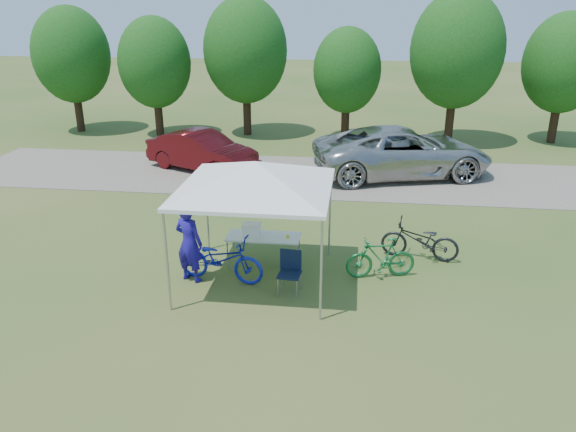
{
  "coord_description": "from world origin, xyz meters",
  "views": [
    {
      "loc": [
        2.06,
        -10.98,
        5.81
      ],
      "look_at": [
        0.43,
        2.0,
        0.78
      ],
      "focal_mm": 35.0,
      "sensor_mm": 36.0,
      "label": 1
    }
  ],
  "objects_px": {
    "bike_blue": "(221,259)",
    "bike_dark": "(420,240)",
    "cooler": "(252,229)",
    "bike_green": "(381,258)",
    "folding_chair": "(290,268)",
    "sedan": "(202,151)",
    "cyclist": "(189,243)",
    "minivan": "(402,152)",
    "folding_table": "(264,238)"
  },
  "relations": [
    {
      "from": "bike_blue",
      "to": "bike_dark",
      "type": "xyz_separation_m",
      "value": [
        4.45,
        1.67,
        -0.04
      ]
    },
    {
      "from": "cooler",
      "to": "bike_green",
      "type": "bearing_deg",
      "value": -7.13
    },
    {
      "from": "folding_chair",
      "to": "sedan",
      "type": "relative_size",
      "value": 0.21
    },
    {
      "from": "cooler",
      "to": "bike_dark",
      "type": "bearing_deg",
      "value": 10.24
    },
    {
      "from": "bike_dark",
      "to": "sedan",
      "type": "height_order",
      "value": "sedan"
    },
    {
      "from": "bike_dark",
      "to": "sedan",
      "type": "relative_size",
      "value": 0.43
    },
    {
      "from": "folding_chair",
      "to": "bike_blue",
      "type": "relative_size",
      "value": 0.46
    },
    {
      "from": "cyclist",
      "to": "minivan",
      "type": "distance_m",
      "value": 10.07
    },
    {
      "from": "cyclist",
      "to": "bike_dark",
      "type": "xyz_separation_m",
      "value": [
        5.11,
        1.74,
        -0.42
      ]
    },
    {
      "from": "cooler",
      "to": "sedan",
      "type": "xyz_separation_m",
      "value": [
        -3.22,
        7.44,
        -0.13
      ]
    },
    {
      "from": "cooler",
      "to": "sedan",
      "type": "height_order",
      "value": "sedan"
    },
    {
      "from": "cooler",
      "to": "bike_dark",
      "type": "distance_m",
      "value": 4.01
    },
    {
      "from": "folding_table",
      "to": "bike_blue",
      "type": "distance_m",
      "value": 1.26
    },
    {
      "from": "folding_table",
      "to": "cooler",
      "type": "relative_size",
      "value": 4.07
    },
    {
      "from": "cooler",
      "to": "cyclist",
      "type": "height_order",
      "value": "cyclist"
    },
    {
      "from": "folding_chair",
      "to": "bike_dark",
      "type": "distance_m",
      "value": 3.48
    },
    {
      "from": "folding_chair",
      "to": "cooler",
      "type": "bearing_deg",
      "value": 135.7
    },
    {
      "from": "bike_blue",
      "to": "bike_dark",
      "type": "distance_m",
      "value": 4.75
    },
    {
      "from": "bike_dark",
      "to": "sedan",
      "type": "distance_m",
      "value": 9.82
    },
    {
      "from": "minivan",
      "to": "bike_blue",
      "type": "bearing_deg",
      "value": 137.24
    },
    {
      "from": "folding_chair",
      "to": "minivan",
      "type": "bearing_deg",
      "value": 77.46
    },
    {
      "from": "cyclist",
      "to": "bike_blue",
      "type": "distance_m",
      "value": 0.77
    },
    {
      "from": "cooler",
      "to": "folding_chair",
      "type": "bearing_deg",
      "value": -49.74
    },
    {
      "from": "sedan",
      "to": "folding_chair",
      "type": "bearing_deg",
      "value": -128.55
    },
    {
      "from": "folding_table",
      "to": "minivan",
      "type": "relative_size",
      "value": 0.28
    },
    {
      "from": "folding_chair",
      "to": "bike_green",
      "type": "xyz_separation_m",
      "value": [
        1.92,
        0.87,
        -0.06
      ]
    },
    {
      "from": "cyclist",
      "to": "minivan",
      "type": "xyz_separation_m",
      "value": [
        5.11,
        8.67,
        -0.03
      ]
    },
    {
      "from": "cyclist",
      "to": "bike_blue",
      "type": "bearing_deg",
      "value": -153.97
    },
    {
      "from": "folding_chair",
      "to": "bike_blue",
      "type": "xyz_separation_m",
      "value": [
        -1.57,
        0.27,
        -0.02
      ]
    },
    {
      "from": "minivan",
      "to": "bike_dark",
      "type": "bearing_deg",
      "value": 164.58
    },
    {
      "from": "folding_chair",
      "to": "cyclist",
      "type": "relative_size",
      "value": 0.5
    },
    {
      "from": "folding_table",
      "to": "minivan",
      "type": "xyz_separation_m",
      "value": [
        3.65,
        7.63,
        0.22
      ]
    },
    {
      "from": "folding_table",
      "to": "bike_green",
      "type": "distance_m",
      "value": 2.73
    },
    {
      "from": "cyclist",
      "to": "cooler",
      "type": "bearing_deg",
      "value": -118.81
    },
    {
      "from": "cooler",
      "to": "cyclist",
      "type": "bearing_deg",
      "value": -138.84
    },
    {
      "from": "cooler",
      "to": "bike_dark",
      "type": "relative_size",
      "value": 0.23
    },
    {
      "from": "folding_chair",
      "to": "bike_green",
      "type": "bearing_deg",
      "value": 29.73
    },
    {
      "from": "bike_blue",
      "to": "minivan",
      "type": "bearing_deg",
      "value": -18.11
    },
    {
      "from": "folding_table",
      "to": "sedan",
      "type": "relative_size",
      "value": 0.4
    },
    {
      "from": "folding_chair",
      "to": "minivan",
      "type": "height_order",
      "value": "minivan"
    },
    {
      "from": "cooler",
      "to": "minivan",
      "type": "xyz_separation_m",
      "value": [
        3.93,
        7.63,
        0.02
      ]
    },
    {
      "from": "bike_dark",
      "to": "sedan",
      "type": "bearing_deg",
      "value": -123.3
    },
    {
      "from": "bike_dark",
      "to": "minivan",
      "type": "relative_size",
      "value": 0.3
    },
    {
      "from": "bike_green",
      "to": "bike_dark",
      "type": "bearing_deg",
      "value": 125.74
    },
    {
      "from": "bike_dark",
      "to": "bike_green",
      "type": "bearing_deg",
      "value": -31.47
    },
    {
      "from": "folding_chair",
      "to": "cyclist",
      "type": "xyz_separation_m",
      "value": [
        -2.23,
        0.2,
        0.37
      ]
    },
    {
      "from": "folding_chair",
      "to": "folding_table",
      "type": "bearing_deg",
      "value": 127.36
    },
    {
      "from": "bike_blue",
      "to": "bike_green",
      "type": "xyz_separation_m",
      "value": [
        3.49,
        0.59,
        -0.05
      ]
    },
    {
      "from": "cyclist",
      "to": "minivan",
      "type": "bearing_deg",
      "value": -100.5
    },
    {
      "from": "folding_table",
      "to": "cyclist",
      "type": "distance_m",
      "value": 1.81
    }
  ]
}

